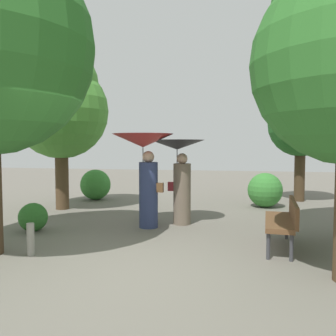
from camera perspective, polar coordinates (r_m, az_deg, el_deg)
ground_plane at (r=5.44m, az=-6.07°, el=-15.31°), size 40.00×40.00×0.00m
person_left at (r=7.57m, az=-3.77°, el=1.66°), size 1.32×1.32×2.02m
person_right at (r=7.88m, az=1.79°, el=0.72°), size 1.24×1.24×1.89m
park_bench at (r=6.40m, az=18.21°, el=-7.84°), size 0.61×1.53×0.83m
tree_near_left at (r=10.24m, az=-16.97°, el=10.03°), size 2.60×2.60×4.47m
tree_mid_right at (r=11.93m, az=20.68°, el=7.55°), size 2.02×2.02×3.89m
bush_path_left at (r=10.48m, az=15.41°, el=-3.45°), size 0.98×0.98×0.98m
bush_path_right at (r=7.83m, az=-20.97°, el=-7.43°), size 0.59×0.59×0.59m
bush_behind_bench at (r=11.75m, az=-11.63°, el=-2.64°), size 0.99×0.99×0.99m
path_marker_post at (r=6.19m, az=-21.31°, el=-10.67°), size 0.12×0.12×0.52m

